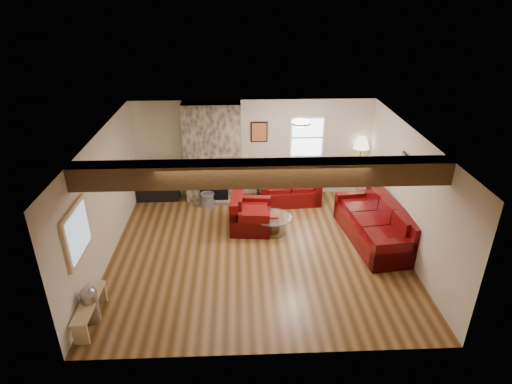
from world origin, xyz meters
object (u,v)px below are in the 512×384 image
armchair_red (251,212)px  tv_cabinet (158,189)px  television (156,172)px  floor_lamp (361,146)px  sofa_three (374,222)px  loveseat (289,187)px  coffee_table (273,225)px

armchair_red → tv_cabinet: bearing=61.4°
television → floor_lamp: bearing=0.2°
sofa_three → tv_cabinet: (-4.93, 2.21, -0.18)m
floor_lamp → tv_cabinet: bearing=-179.8°
sofa_three → armchair_red: size_ratio=2.31×
floor_lamp → loveseat: bearing=-170.1°
armchair_red → floor_lamp: 3.38m
sofa_three → coffee_table: size_ratio=2.80×
loveseat → tv_cabinet: bearing=170.4°
coffee_table → tv_cabinet: (-2.81, 1.80, 0.07)m
sofa_three → television: (-4.93, 2.21, 0.30)m
television → sofa_three: bearing=-24.1°
sofa_three → floor_lamp: floor_lamp is taller
loveseat → floor_lamp: 2.09m
tv_cabinet → floor_lamp: bearing=0.2°
sofa_three → television: television is taller
armchair_red → sofa_three: bearing=-98.6°
sofa_three → floor_lamp: 2.41m
loveseat → floor_lamp: bearing=5.4°
armchair_red → television: (-2.33, 1.57, 0.34)m
loveseat → armchair_red: 1.61m
television → loveseat: bearing=-5.2°
tv_cabinet → floor_lamp: size_ratio=0.67×
coffee_table → floor_lamp: (2.34, 1.82, 1.15)m
sofa_three → coffee_table: (-2.12, 0.41, -0.24)m
loveseat → coffee_table: (-0.51, -1.50, -0.20)m
coffee_table → tv_cabinet: bearing=147.4°
coffee_table → television: television is taller
sofa_three → coffee_table: sofa_three is taller
coffee_table → sofa_three: bearing=-10.8°
sofa_three → television: bearing=-121.2°
armchair_red → floor_lamp: floor_lamp is taller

